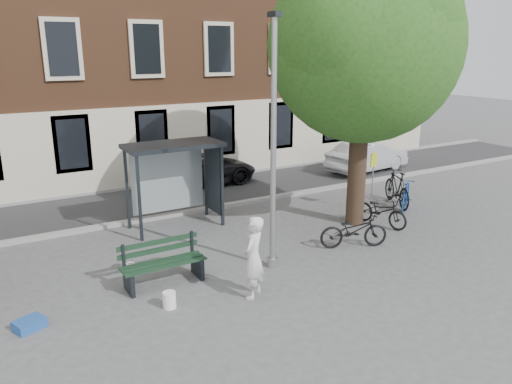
{
  "coord_description": "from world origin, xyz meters",
  "views": [
    {
      "loc": [
        -6.2,
        -9.85,
        5.32
      ],
      "look_at": [
        0.64,
        1.92,
        1.4
      ],
      "focal_mm": 35.0,
      "sensor_mm": 36.0,
      "label": 1
    }
  ],
  "objects": [
    {
      "name": "car_dark",
      "position": [
        1.66,
        8.27,
        0.66
      ],
      "size": [
        4.79,
        2.29,
        1.32
      ],
      "primitive_type": "imported",
      "rotation": [
        0.0,
        0.0,
        1.59
      ],
      "color": "black",
      "rests_on": "ground"
    },
    {
      "name": "bucket_b",
      "position": [
        -3.21,
        1.59,
        0.18
      ],
      "size": [
        0.29,
        0.29,
        0.36
      ],
      "primitive_type": "cylinder",
      "rotation": [
        0.0,
        0.0,
        -0.05
      ],
      "color": "silver",
      "rests_on": "ground"
    },
    {
      "name": "bench",
      "position": [
        -2.7,
        0.5,
        0.46
      ],
      "size": [
        1.97,
        0.67,
        1.01
      ],
      "rotation": [
        0.0,
        0.0,
        0.01
      ],
      "color": "#1E2328",
      "rests_on": "ground"
    },
    {
      "name": "tree_right",
      "position": [
        4.01,
        1.38,
        5.62
      ],
      "size": [
        5.76,
        5.6,
        8.2
      ],
      "color": "black",
      "rests_on": "ground"
    },
    {
      "name": "car_silver",
      "position": [
        9.14,
        6.58,
        0.68
      ],
      "size": [
        4.27,
        1.96,
        1.36
      ],
      "primitive_type": "imported",
      "rotation": [
        0.0,
        0.0,
        1.7
      ],
      "color": "#B7B8BF",
      "rests_on": "ground"
    },
    {
      "name": "ground",
      "position": [
        0.0,
        0.0,
        0.0
      ],
      "size": [
        90.0,
        90.0,
        0.0
      ],
      "primitive_type": "plane",
      "color": "#4C4C4F",
      "rests_on": "ground"
    },
    {
      "name": "notice_sign",
      "position": [
        5.29,
        2.15,
        1.47
      ],
      "size": [
        0.34,
        0.12,
        2.01
      ],
      "rotation": [
        0.0,
        0.0,
        0.26
      ],
      "color": "#9EA0A3",
      "rests_on": "ground"
    },
    {
      "name": "lamppost",
      "position": [
        0.0,
        0.0,
        2.78
      ],
      "size": [
        0.28,
        0.35,
        6.11
      ],
      "color": "#9EA0A3",
      "rests_on": "ground"
    },
    {
      "name": "bike_a",
      "position": [
        2.63,
        -0.03,
        0.5
      ],
      "size": [
        2.0,
        1.34,
        0.99
      ],
      "primitive_type": "imported",
      "rotation": [
        0.0,
        0.0,
        1.18
      ],
      "color": "black",
      "rests_on": "ground"
    },
    {
      "name": "road",
      "position": [
        0.0,
        7.0,
        0.01
      ],
      "size": [
        40.0,
        4.0,
        0.01
      ],
      "primitive_type": "cube",
      "color": "#28282B",
      "rests_on": "ground"
    },
    {
      "name": "bucket_a",
      "position": [
        -3.0,
        -0.67,
        0.18
      ],
      "size": [
        0.34,
        0.34,
        0.36
      ],
      "primitive_type": "cylinder",
      "rotation": [
        0.0,
        0.0,
        -0.27
      ],
      "color": "white",
      "rests_on": "ground"
    },
    {
      "name": "curb_near",
      "position": [
        0.0,
        5.0,
        0.06
      ],
      "size": [
        40.0,
        0.25,
        0.12
      ],
      "primitive_type": "cube",
      "color": "gray",
      "rests_on": "ground"
    },
    {
      "name": "bus_shelter",
      "position": [
        -0.61,
        4.11,
        1.92
      ],
      "size": [
        2.85,
        1.45,
        2.62
      ],
      "color": "#1E2328",
      "rests_on": "ground"
    },
    {
      "name": "building_row",
      "position": [
        0.0,
        13.0,
        7.0
      ],
      "size": [
        30.0,
        8.0,
        14.0
      ],
      "primitive_type": "cube",
      "color": "brown",
      "rests_on": "ground"
    },
    {
      "name": "painter",
      "position": [
        -1.2,
        -1.13,
        0.94
      ],
      "size": [
        0.81,
        0.78,
        1.87
      ],
      "primitive_type": "imported",
      "rotation": [
        0.0,
        0.0,
        3.83
      ],
      "color": "silver",
      "rests_on": "ground"
    },
    {
      "name": "bike_d",
      "position": [
        6.5,
        2.18,
        0.63
      ],
      "size": [
        1.37,
        2.17,
        1.26
      ],
      "primitive_type": "imported",
      "rotation": [
        0.0,
        0.0,
        2.74
      ],
      "color": "black",
      "rests_on": "ground"
    },
    {
      "name": "curb_far",
      "position": [
        0.0,
        9.0,
        0.06
      ],
      "size": [
        40.0,
        0.25,
        0.12
      ],
      "primitive_type": "cube",
      "color": "gray",
      "rests_on": "ground"
    },
    {
      "name": "blue_crate",
      "position": [
        -5.69,
        -0.07,
        0.1
      ],
      "size": [
        0.66,
        0.57,
        0.2
      ],
      "primitive_type": "cube",
      "rotation": [
        0.0,
        0.0,
        0.38
      ],
      "color": "#214A97",
      "rests_on": "ground"
    },
    {
      "name": "bike_b",
      "position": [
        6.5,
        1.75,
        0.49
      ],
      "size": [
        1.59,
        1.34,
        0.98
      ],
      "primitive_type": "imported",
      "rotation": [
        0.0,
        0.0,
        2.21
      ],
      "color": "#1C479B",
      "rests_on": "ground"
    },
    {
      "name": "bike_c",
      "position": [
        4.55,
        0.92,
        0.48
      ],
      "size": [
        1.04,
        1.93,
        0.96
      ],
      "primitive_type": "imported",
      "rotation": [
        0.0,
        0.0,
        0.23
      ],
      "color": "black",
      "rests_on": "ground"
    }
  ]
}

